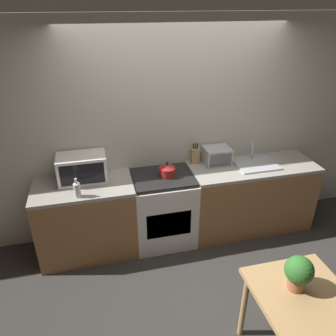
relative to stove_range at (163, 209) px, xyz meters
The scene contains 13 objects.
ground_plane 0.81m from the stove_range, 69.63° to the right, with size 16.00×16.00×0.00m, color #33302D.
wall_back 0.95m from the stove_range, 55.34° to the left, with size 10.00×0.06×2.60m.
counter_left_run 0.90m from the stove_range, behind, with size 1.09×0.62×0.90m.
counter_right_run 1.14m from the stove_range, ahead, with size 1.56×0.62×0.90m.
stove_range is the anchor object (origin of this frame).
kettle 0.53m from the stove_range, ahead, with size 0.19×0.19×0.18m.
microwave 1.08m from the stove_range, behind, with size 0.53×0.32×0.30m.
bottle 1.11m from the stove_range, 166.91° to the right, with size 0.07×0.07×0.21m.
knife_block 0.76m from the stove_range, 27.02° to the left, with size 0.10×0.07×0.26m.
toaster_oven 0.92m from the stove_range, 12.49° to the left, with size 0.31×0.26×0.21m.
sink_basin 1.26m from the stove_range, ahead, with size 0.50×0.40×0.24m.
dining_table 1.90m from the stove_range, 69.15° to the right, with size 0.71×0.72×0.75m.
potted_plant 1.88m from the stove_range, 69.27° to the right, with size 0.21×0.21×0.29m.
Camera 1 is at (-0.96, -2.58, 2.72)m, focal length 35.00 mm.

